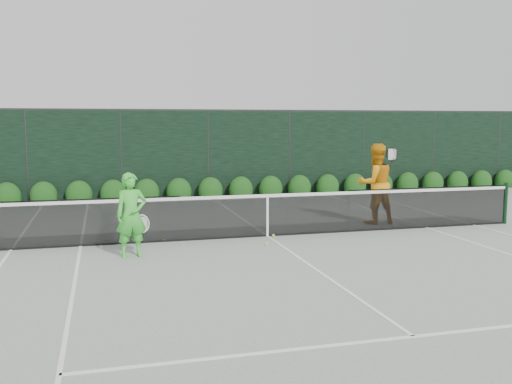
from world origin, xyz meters
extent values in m
plane|color=gray|center=(0.00, 0.00, 0.00)|extent=(80.00, 80.00, 0.00)
cylinder|color=#11331A|center=(6.40, 0.00, 0.54)|extent=(0.10, 0.10, 1.07)
cube|color=black|center=(-4.20, 0.00, 0.51)|extent=(4.40, 0.01, 1.02)
cube|color=black|center=(0.00, 0.00, 0.48)|extent=(4.00, 0.01, 0.96)
cube|color=black|center=(4.20, 0.00, 0.51)|extent=(4.40, 0.01, 1.02)
cube|color=white|center=(0.00, 0.00, 0.94)|extent=(12.80, 0.03, 0.07)
cube|color=black|center=(0.00, 0.00, 0.02)|extent=(12.80, 0.02, 0.04)
cube|color=white|center=(0.00, 0.00, 0.46)|extent=(0.05, 0.03, 0.91)
imported|color=green|center=(-3.11, -1.23, 0.82)|extent=(0.66, 0.50, 1.65)
torus|color=silver|center=(-2.91, -1.13, 0.63)|extent=(0.30, 0.07, 0.30)
cylinder|color=black|center=(-2.91, -1.13, 0.39)|extent=(0.10, 0.03, 0.30)
imported|color=orange|center=(3.17, 0.92, 1.03)|extent=(1.03, 0.82, 2.07)
torus|color=black|center=(3.52, 0.72, 1.80)|extent=(0.26, 0.20, 0.30)
cylinder|color=black|center=(3.52, 0.72, 1.56)|extent=(0.10, 0.03, 0.30)
cube|color=white|center=(-5.49, 0.00, 0.01)|extent=(0.06, 23.77, 0.01)
cube|color=white|center=(5.49, 0.00, 0.01)|extent=(0.06, 23.77, 0.01)
cube|color=white|center=(-4.12, 0.00, 0.01)|extent=(0.06, 23.77, 0.01)
cube|color=white|center=(4.12, 0.00, 0.01)|extent=(0.06, 23.77, 0.01)
cube|color=white|center=(0.00, 11.88, 0.01)|extent=(11.03, 0.06, 0.01)
cube|color=white|center=(0.00, 6.40, 0.01)|extent=(8.23, 0.06, 0.01)
cube|color=white|center=(0.00, -6.40, 0.01)|extent=(8.23, 0.06, 0.01)
cube|color=white|center=(0.00, 0.00, 0.01)|extent=(0.06, 12.80, 0.01)
cube|color=black|center=(0.00, 7.50, 1.50)|extent=(32.00, 0.06, 3.00)
cube|color=#262826|center=(0.00, 7.50, 3.03)|extent=(32.00, 0.06, 0.06)
cylinder|color=#262826|center=(-6.00, 7.50, 1.50)|extent=(0.08, 0.08, 3.00)
cylinder|color=#262826|center=(-3.00, 7.50, 1.50)|extent=(0.08, 0.08, 3.00)
cylinder|color=#262826|center=(0.00, 7.50, 1.50)|extent=(0.08, 0.08, 3.00)
cylinder|color=#262826|center=(3.00, 7.50, 1.50)|extent=(0.08, 0.08, 3.00)
cylinder|color=#262826|center=(6.00, 7.50, 1.50)|extent=(0.08, 0.08, 3.00)
cylinder|color=#262826|center=(9.00, 7.50, 1.50)|extent=(0.08, 0.08, 3.00)
cylinder|color=#262826|center=(12.00, 7.50, 1.50)|extent=(0.08, 0.08, 3.00)
ellipsoid|color=#113C10|center=(-6.60, 7.15, 0.23)|extent=(0.86, 0.65, 0.94)
ellipsoid|color=#113C10|center=(-5.50, 7.15, 0.23)|extent=(0.86, 0.65, 0.94)
ellipsoid|color=#113C10|center=(-4.40, 7.15, 0.23)|extent=(0.86, 0.65, 0.94)
ellipsoid|color=#113C10|center=(-3.30, 7.15, 0.23)|extent=(0.86, 0.65, 0.94)
ellipsoid|color=#113C10|center=(-2.20, 7.15, 0.23)|extent=(0.86, 0.65, 0.94)
ellipsoid|color=#113C10|center=(-1.10, 7.15, 0.23)|extent=(0.86, 0.65, 0.94)
ellipsoid|color=#113C10|center=(0.00, 7.15, 0.23)|extent=(0.86, 0.65, 0.94)
ellipsoid|color=#113C10|center=(1.10, 7.15, 0.23)|extent=(0.86, 0.65, 0.94)
ellipsoid|color=#113C10|center=(2.20, 7.15, 0.23)|extent=(0.86, 0.65, 0.94)
ellipsoid|color=#113C10|center=(3.30, 7.15, 0.23)|extent=(0.86, 0.65, 0.94)
ellipsoid|color=#113C10|center=(4.40, 7.15, 0.23)|extent=(0.86, 0.65, 0.94)
ellipsoid|color=#113C10|center=(5.50, 7.15, 0.23)|extent=(0.86, 0.65, 0.94)
ellipsoid|color=#113C10|center=(6.60, 7.15, 0.23)|extent=(0.86, 0.65, 0.94)
ellipsoid|color=#113C10|center=(7.70, 7.15, 0.23)|extent=(0.86, 0.65, 0.94)
ellipsoid|color=#113C10|center=(8.80, 7.15, 0.23)|extent=(0.86, 0.65, 0.94)
ellipsoid|color=#113C10|center=(9.90, 7.15, 0.23)|extent=(0.86, 0.65, 0.94)
ellipsoid|color=#113C10|center=(11.00, 7.15, 0.23)|extent=(0.86, 0.65, 0.94)
ellipsoid|color=#113C10|center=(12.10, 7.15, 0.23)|extent=(0.86, 0.65, 0.94)
sphere|color=#B9E332|center=(-2.36, 0.03, 0.03)|extent=(0.07, 0.07, 0.07)
sphere|color=#B9E332|center=(0.11, -0.11, 0.03)|extent=(0.07, 0.07, 0.07)
sphere|color=#B9E332|center=(-0.29, -0.91, 0.03)|extent=(0.07, 0.07, 0.07)
camera|label=1|loc=(-3.60, -12.37, 2.61)|focal=40.00mm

